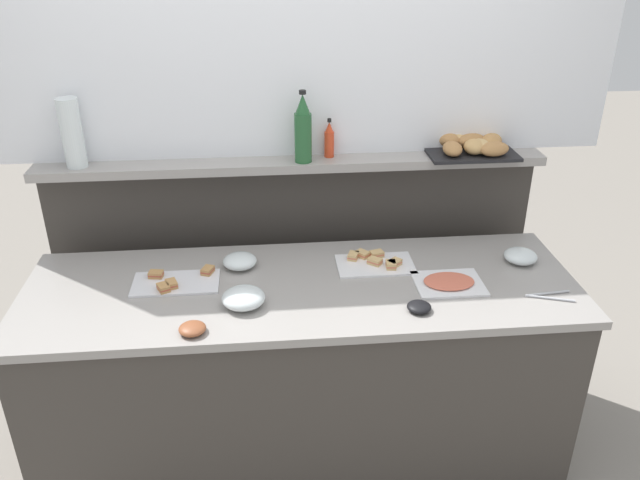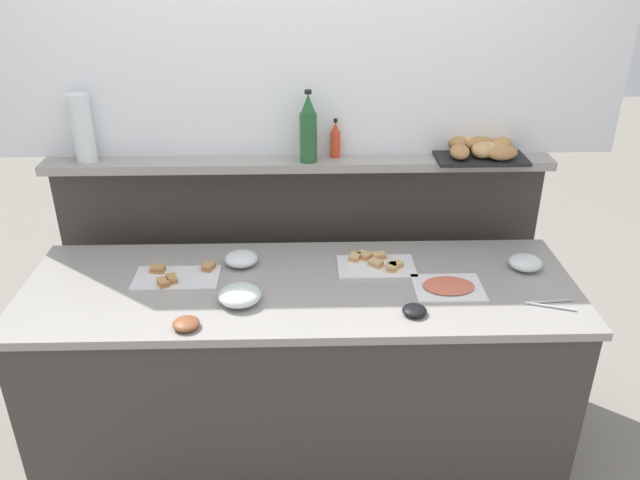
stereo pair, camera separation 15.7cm
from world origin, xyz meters
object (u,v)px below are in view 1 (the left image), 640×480
object	(u,v)px
bread_basket	(471,145)
water_carafe	(72,133)
glass_bowl_medium	(520,257)
condiment_bowl_dark	(419,307)
serving_tongs	(548,296)
hot_sauce_bottle	(329,140)
glass_bowl_large	(240,262)
sandwich_platter_side	(375,263)
sandwich_platter_rear	(176,282)
wine_bottle_green	(303,130)
condiment_bowl_red	(192,329)
glass_bowl_small	(244,299)
cold_cuts_platter	(449,283)

from	to	relation	value
bread_basket	water_carafe	world-z (taller)	water_carafe
glass_bowl_medium	condiment_bowl_dark	world-z (taller)	glass_bowl_medium
serving_tongs	hot_sauce_bottle	distance (m)	1.14
serving_tongs	hot_sauce_bottle	bearing A→B (deg)	139.25
glass_bowl_large	glass_bowl_medium	xyz separation A→B (m)	(1.21, -0.07, -0.00)
sandwich_platter_side	condiment_bowl_dark	bearing A→B (deg)	-74.20
sandwich_platter_side	serving_tongs	xyz separation A→B (m)	(0.63, -0.32, -0.01)
sandwich_platter_rear	bread_basket	xyz separation A→B (m)	(1.32, 0.43, 0.40)
sandwich_platter_side	hot_sauce_bottle	size ratio (longest dim) A/B	1.86
wine_bottle_green	water_carafe	size ratio (longest dim) A/B	1.06
water_carafe	glass_bowl_medium	bearing A→B (deg)	-11.04
hot_sauce_bottle	condiment_bowl_red	bearing A→B (deg)	-125.90
glass_bowl_small	hot_sauce_bottle	distance (m)	0.85
sandwich_platter_side	water_carafe	xyz separation A→B (m)	(-1.26, 0.34, 0.51)
glass_bowl_medium	hot_sauce_bottle	xyz separation A→B (m)	(-0.79, 0.39, 0.42)
glass_bowl_medium	serving_tongs	distance (m)	0.29
glass_bowl_large	condiment_bowl_dark	distance (m)	0.79
sandwich_platter_rear	glass_bowl_medium	bearing A→B (deg)	1.94
serving_tongs	sandwich_platter_side	bearing A→B (deg)	153.15
sandwich_platter_rear	hot_sauce_bottle	size ratio (longest dim) A/B	1.98
sandwich_platter_rear	glass_bowl_large	bearing A→B (deg)	24.53
sandwich_platter_rear	condiment_bowl_dark	size ratio (longest dim) A/B	3.77
glass_bowl_small	bread_basket	bearing A→B (deg)	30.64
glass_bowl_large	cold_cuts_platter	bearing A→B (deg)	-15.08
glass_bowl_large	water_carafe	size ratio (longest dim) A/B	0.48
glass_bowl_small	condiment_bowl_dark	size ratio (longest dim) A/B	1.81
sandwich_platter_rear	serving_tongs	distance (m)	1.49
hot_sauce_bottle	water_carafe	distance (m)	1.10
condiment_bowl_dark	glass_bowl_large	bearing A→B (deg)	149.27
sandwich_platter_side	hot_sauce_bottle	distance (m)	0.59
condiment_bowl_red	serving_tongs	bearing A→B (deg)	4.72
glass_bowl_medium	hot_sauce_bottle	world-z (taller)	hot_sauce_bottle
glass_bowl_small	glass_bowl_large	bearing A→B (deg)	93.60
sandwich_platter_side	condiment_bowl_red	distance (m)	0.86
sandwich_platter_rear	bread_basket	distance (m)	1.45
sandwich_platter_rear	wine_bottle_green	world-z (taller)	wine_bottle_green
glass_bowl_medium	hot_sauce_bottle	distance (m)	0.98
serving_tongs	wine_bottle_green	size ratio (longest dim) A/B	0.59
water_carafe	glass_bowl_large	bearing A→B (deg)	-23.68
serving_tongs	bread_basket	xyz separation A→B (m)	(-0.14, 0.67, 0.40)
serving_tongs	water_carafe	bearing A→B (deg)	160.85
cold_cuts_platter	wine_bottle_green	xyz separation A→B (m)	(-0.55, 0.50, 0.50)
glass_bowl_small	wine_bottle_green	distance (m)	0.80
sandwich_platter_side	serving_tongs	distance (m)	0.71
glass_bowl_large	serving_tongs	bearing A→B (deg)	-16.47
wine_bottle_green	bread_basket	bearing A→B (deg)	3.06
hot_sauce_bottle	glass_bowl_large	bearing A→B (deg)	-141.80
sandwich_platter_side	water_carafe	size ratio (longest dim) A/B	1.10
condiment_bowl_dark	serving_tongs	size ratio (longest dim) A/B	0.50
sandwich_platter_side	glass_bowl_small	world-z (taller)	glass_bowl_small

